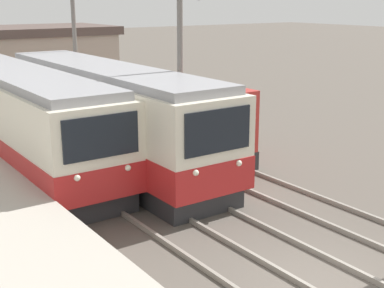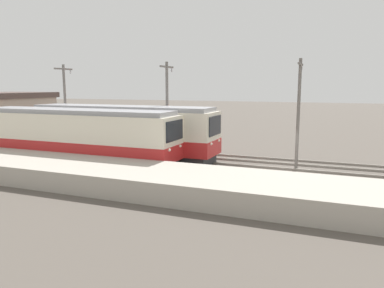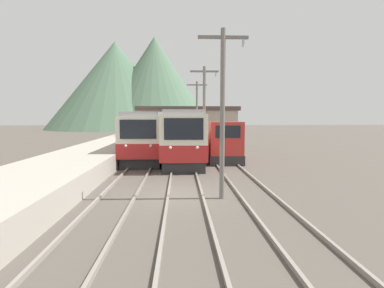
% 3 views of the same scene
% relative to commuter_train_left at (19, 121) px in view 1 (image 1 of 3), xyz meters
% --- Properties ---
extents(ground_plane, '(200.00, 200.00, 0.00)m').
position_rel_commuter_train_left_xyz_m(ground_plane, '(2.60, -13.00, -1.71)').
color(ground_plane, '#564F47').
extents(track_center, '(1.54, 60.00, 0.14)m').
position_rel_commuter_train_left_xyz_m(track_center, '(2.80, -13.00, -1.64)').
color(track_center, gray).
rests_on(track_center, ground).
extents(commuter_train_left, '(2.84, 14.53, 3.68)m').
position_rel_commuter_train_left_xyz_m(commuter_train_left, '(0.00, 0.00, 0.00)').
color(commuter_train_left, '#28282B').
rests_on(commuter_train_left, ground).
extents(commuter_train_center, '(2.84, 14.14, 3.79)m').
position_rel_commuter_train_left_xyz_m(commuter_train_center, '(2.80, -1.75, 0.05)').
color(commuter_train_center, '#28282B').
rests_on(commuter_train_center, ground).
extents(shunting_locomotive, '(2.40, 5.33, 3.00)m').
position_rel_commuter_train_left_xyz_m(shunting_locomotive, '(5.80, -3.56, -0.50)').
color(shunting_locomotive, '#28282B').
rests_on(shunting_locomotive, ground).
extents(catenary_mast_mid, '(2.00, 0.20, 6.85)m').
position_rel_commuter_train_left_xyz_m(catenary_mast_mid, '(4.31, -4.66, 2.03)').
color(catenary_mast_mid, slate).
rests_on(catenary_mast_mid, ground).
extents(catenary_mast_far, '(2.00, 0.20, 6.85)m').
position_rel_commuter_train_left_xyz_m(catenary_mast_far, '(4.31, 4.40, 2.03)').
color(catenary_mast_far, slate).
rests_on(catenary_mast_far, ground).
extents(station_building, '(12.60, 6.30, 4.57)m').
position_rel_commuter_train_left_xyz_m(station_building, '(3.58, 13.00, 0.60)').
color(station_building, '#AD9E8E').
rests_on(station_building, ground).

